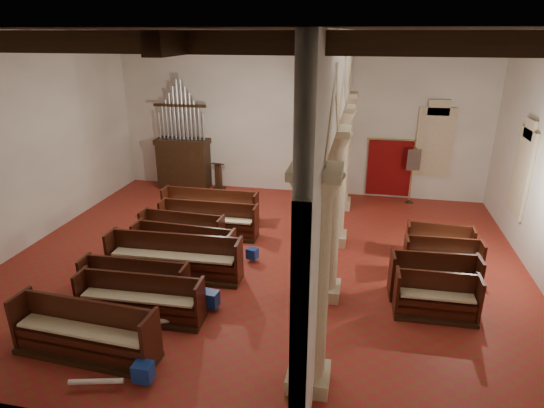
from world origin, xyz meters
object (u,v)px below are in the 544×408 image
(pipe_organ, at_px, (183,155))
(aisle_pew_0, at_px, (436,302))
(processional_banner, at_px, (411,183))
(nave_pew_0, at_px, (86,339))
(lectern, at_px, (218,178))

(pipe_organ, xyz_separation_m, aisle_pew_0, (8.79, -7.35, -1.02))
(pipe_organ, distance_m, processional_banner, 8.82)
(pipe_organ, relative_size, nave_pew_0, 1.49)
(lectern, height_order, processional_banner, processional_banner)
(lectern, bearing_deg, processional_banner, 7.40)
(aisle_pew_0, bearing_deg, pipe_organ, 138.99)
(lectern, height_order, nave_pew_0, lectern)
(lectern, bearing_deg, pipe_organ, -173.06)
(lectern, bearing_deg, aisle_pew_0, -37.52)
(pipe_organ, xyz_separation_m, processional_banner, (8.80, -0.01, -0.60))
(pipe_organ, distance_m, lectern, 1.67)
(nave_pew_0, bearing_deg, pipe_organ, 104.48)
(nave_pew_0, bearing_deg, aisle_pew_0, 25.19)
(lectern, xyz_separation_m, processional_banner, (7.38, 0.00, 0.28))
(processional_banner, distance_m, nave_pew_0, 12.18)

